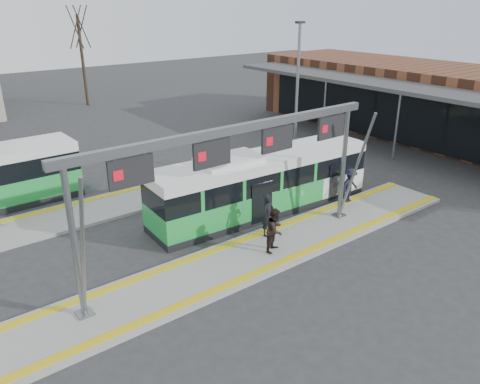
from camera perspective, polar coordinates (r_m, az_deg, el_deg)
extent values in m
plane|color=#2D2D30|center=(18.51, 1.28, -8.06)|extent=(120.00, 120.00, 0.00)
cube|color=gray|center=(18.47, 1.28, -7.86)|extent=(22.00, 3.00, 0.15)
cube|color=gray|center=(23.21, -19.26, -2.61)|extent=(20.00, 3.00, 0.15)
cube|color=yellow|center=(19.22, -0.88, -6.28)|extent=(22.00, 0.35, 0.02)
cube|color=yellow|center=(17.68, 3.65, -9.09)|extent=(22.00, 0.35, 0.02)
cube|color=yellow|center=(24.19, -20.20, -1.50)|extent=(20.00, 0.35, 0.02)
cylinder|color=slate|center=(14.78, -19.54, -5.97)|extent=(0.20, 0.20, 5.05)
cube|color=slate|center=(16.06, -18.38, -13.86)|extent=(0.50, 0.50, 0.06)
cylinder|color=slate|center=(14.18, -18.60, -7.08)|extent=(0.12, 1.46, 4.90)
cylinder|color=slate|center=(21.18, 12.50, 3.37)|extent=(0.20, 0.20, 5.05)
cube|color=slate|center=(22.09, 11.97, -2.76)|extent=(0.50, 0.50, 0.06)
cylinder|color=slate|center=(20.77, 13.96, 2.86)|extent=(0.12, 1.46, 4.90)
cube|color=slate|center=(16.44, -0.60, 7.66)|extent=(13.00, 0.25, 0.30)
cube|color=black|center=(14.69, -13.14, 2.40)|extent=(1.50, 0.12, 0.95)
cube|color=red|center=(14.46, -14.62, 1.94)|extent=(0.32, 0.02, 0.32)
cube|color=black|center=(16.07, -3.44, 4.68)|extent=(1.50, 0.12, 0.95)
cube|color=red|center=(15.78, -4.65, 4.31)|extent=(0.32, 0.02, 0.32)
cube|color=black|center=(17.86, 4.56, 6.45)|extent=(1.50, 0.12, 0.95)
cube|color=red|center=(17.52, 3.62, 6.16)|extent=(0.32, 0.02, 0.32)
cube|color=black|center=(19.94, 11.05, 7.79)|extent=(1.50, 0.12, 0.95)
cube|color=red|center=(19.56, 10.31, 7.57)|extent=(0.32, 0.02, 0.32)
cube|color=brown|center=(36.68, 25.13, 9.44)|extent=(8.00, 32.00, 5.00)
cube|color=black|center=(33.18, 21.50, 7.94)|extent=(0.15, 28.00, 3.60)
cube|color=#3F3F42|center=(31.64, 20.82, 11.68)|extent=(4.00, 30.00, 0.25)
cylinder|color=slate|center=(30.66, 18.55, 7.54)|extent=(0.14, 0.14, 4.30)
cylinder|color=slate|center=(34.24, 10.24, 9.79)|extent=(0.14, 0.14, 4.30)
cube|color=black|center=(22.44, 2.73, -1.92)|extent=(11.29, 3.02, 0.33)
cube|color=green|center=(22.16, 2.77, -0.27)|extent=(11.29, 3.02, 1.07)
cube|color=black|center=(21.80, 2.81, 2.16)|extent=(11.28, 2.95, 0.93)
cube|color=white|center=(21.57, 2.85, 3.90)|extent=(11.29, 3.02, 0.47)
cube|color=orange|center=(25.22, 13.06, 5.86)|extent=(0.15, 1.66, 0.26)
cube|color=white|center=(20.43, -1.31, 3.97)|extent=(2.88, 1.82, 0.28)
cylinder|color=black|center=(19.58, -4.62, -4.78)|extent=(0.95, 0.33, 0.93)
cylinder|color=black|center=(21.24, -7.43, -2.65)|extent=(0.95, 0.33, 0.93)
cylinder|color=black|center=(23.66, 10.77, -0.19)|extent=(0.95, 0.33, 0.93)
cylinder|color=black|center=(25.05, 7.46, 1.31)|extent=(0.95, 0.33, 0.93)
cylinder|color=black|center=(24.94, -23.50, -0.50)|extent=(0.96, 0.30, 0.96)
cylinder|color=black|center=(26.91, -24.81, 0.89)|extent=(0.96, 0.30, 0.96)
imported|color=black|center=(19.56, 3.45, -2.83)|extent=(0.77, 0.62, 1.83)
imported|color=black|center=(18.39, 4.31, -4.62)|extent=(1.08, 0.98, 1.80)
imported|color=black|center=(23.40, 13.26, 0.77)|extent=(1.17, 0.75, 1.71)
cylinder|color=#382B21|center=(47.82, -18.62, 14.89)|extent=(0.28, 0.28, 8.24)
cylinder|color=slate|center=(25.99, 6.91, 10.62)|extent=(0.16, 0.16, 8.34)
cube|color=black|center=(25.49, 7.36, 19.84)|extent=(0.50, 0.25, 0.12)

